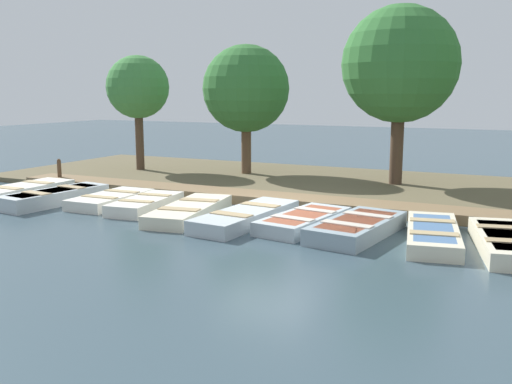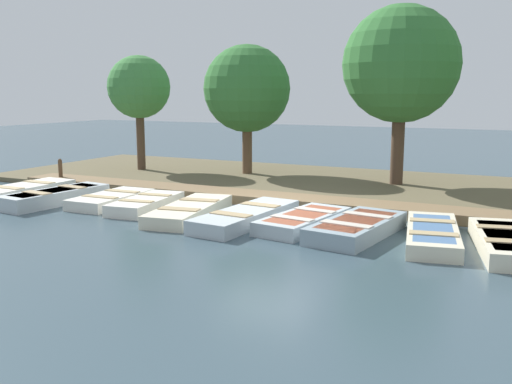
{
  "view_description": "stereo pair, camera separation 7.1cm",
  "coord_description": "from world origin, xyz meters",
  "px_view_note": "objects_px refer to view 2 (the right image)",
  "views": [
    {
      "loc": [
        13.17,
        6.03,
        3.15
      ],
      "look_at": [
        0.26,
        -0.19,
        0.65
      ],
      "focal_mm": 40.0,
      "sensor_mm": 36.0,
      "label": 1
    },
    {
      "loc": [
        13.14,
        6.09,
        3.15
      ],
      "look_at": [
        0.26,
        -0.19,
        0.65
      ],
      "focal_mm": 40.0,
      "sensor_mm": 36.0,
      "label": 2
    }
  ],
  "objects_px": {
    "rowboat_2": "(112,199)",
    "rowboat_8": "(432,234)",
    "park_tree_left": "(247,89)",
    "park_tree_far_left": "(139,88)",
    "mooring_post_near": "(60,171)",
    "rowboat_9": "(509,243)",
    "park_tree_center": "(401,65)",
    "rowboat_7": "(357,227)",
    "rowboat_6": "(304,221)",
    "rowboat_1": "(55,196)",
    "rowboat_3": "(146,203)",
    "rowboat_0": "(24,191)",
    "rowboat_4": "(190,210)",
    "rowboat_5": "(246,216)"
  },
  "relations": [
    {
      "from": "rowboat_8",
      "to": "rowboat_9",
      "type": "xyz_separation_m",
      "value": [
        0.1,
        1.51,
        0.01
      ]
    },
    {
      "from": "rowboat_5",
      "to": "mooring_post_near",
      "type": "bearing_deg",
      "value": -101.4
    },
    {
      "from": "rowboat_6",
      "to": "rowboat_1",
      "type": "bearing_deg",
      "value": -78.68
    },
    {
      "from": "rowboat_3",
      "to": "park_tree_left",
      "type": "distance_m",
      "value": 7.22
    },
    {
      "from": "rowboat_2",
      "to": "park_tree_far_left",
      "type": "relative_size",
      "value": 0.58
    },
    {
      "from": "rowboat_9",
      "to": "park_tree_left",
      "type": "xyz_separation_m",
      "value": [
        -6.71,
        -9.31,
        3.1
      ]
    },
    {
      "from": "rowboat_1",
      "to": "park_tree_left",
      "type": "height_order",
      "value": "park_tree_left"
    },
    {
      "from": "rowboat_0",
      "to": "mooring_post_near",
      "type": "relative_size",
      "value": 3.48
    },
    {
      "from": "park_tree_far_left",
      "to": "rowboat_8",
      "type": "bearing_deg",
      "value": 64.42
    },
    {
      "from": "rowboat_5",
      "to": "rowboat_6",
      "type": "height_order",
      "value": "rowboat_5"
    },
    {
      "from": "rowboat_1",
      "to": "rowboat_7",
      "type": "distance_m",
      "value": 8.84
    },
    {
      "from": "rowboat_5",
      "to": "rowboat_8",
      "type": "relative_size",
      "value": 1.06
    },
    {
      "from": "rowboat_7",
      "to": "park_tree_far_left",
      "type": "bearing_deg",
      "value": -111.64
    },
    {
      "from": "rowboat_0",
      "to": "rowboat_9",
      "type": "xyz_separation_m",
      "value": [
        0.12,
        13.62,
        -0.01
      ]
    },
    {
      "from": "park_tree_left",
      "to": "park_tree_center",
      "type": "xyz_separation_m",
      "value": [
        0.1,
        5.59,
        0.75
      ]
    },
    {
      "from": "rowboat_4",
      "to": "rowboat_5",
      "type": "distance_m",
      "value": 1.65
    },
    {
      "from": "park_tree_far_left",
      "to": "park_tree_left",
      "type": "bearing_deg",
      "value": 101.27
    },
    {
      "from": "rowboat_2",
      "to": "mooring_post_near",
      "type": "distance_m",
      "value": 4.53
    },
    {
      "from": "rowboat_2",
      "to": "rowboat_7",
      "type": "distance_m",
      "value": 7.32
    },
    {
      "from": "park_tree_center",
      "to": "rowboat_6",
      "type": "bearing_deg",
      "value": -6.51
    },
    {
      "from": "rowboat_4",
      "to": "rowboat_9",
      "type": "relative_size",
      "value": 1.05
    },
    {
      "from": "rowboat_7",
      "to": "rowboat_6",
      "type": "bearing_deg",
      "value": -90.64
    },
    {
      "from": "rowboat_7",
      "to": "park_tree_center",
      "type": "distance_m",
      "value": 7.76
    },
    {
      "from": "rowboat_0",
      "to": "rowboat_3",
      "type": "distance_m",
      "value": 4.52
    },
    {
      "from": "rowboat_3",
      "to": "rowboat_5",
      "type": "xyz_separation_m",
      "value": [
        0.3,
        3.22,
        0.01
      ]
    },
    {
      "from": "rowboat_3",
      "to": "rowboat_2",
      "type": "bearing_deg",
      "value": -103.06
    },
    {
      "from": "park_tree_far_left",
      "to": "park_tree_left",
      "type": "xyz_separation_m",
      "value": [
        -0.85,
        4.25,
        -0.05
      ]
    },
    {
      "from": "mooring_post_near",
      "to": "park_tree_far_left",
      "type": "bearing_deg",
      "value": 165.74
    },
    {
      "from": "rowboat_5",
      "to": "rowboat_6",
      "type": "bearing_deg",
      "value": 103.4
    },
    {
      "from": "rowboat_0",
      "to": "rowboat_7",
      "type": "height_order",
      "value": "rowboat_0"
    },
    {
      "from": "rowboat_2",
      "to": "park_tree_left",
      "type": "relative_size",
      "value": 0.54
    },
    {
      "from": "rowboat_4",
      "to": "rowboat_6",
      "type": "xyz_separation_m",
      "value": [
        -0.17,
        3.07,
        0.0
      ]
    },
    {
      "from": "park_tree_far_left",
      "to": "park_tree_center",
      "type": "relative_size",
      "value": 0.77
    },
    {
      "from": "rowboat_7",
      "to": "rowboat_8",
      "type": "xyz_separation_m",
      "value": [
        -0.2,
        1.6,
        -0.03
      ]
    },
    {
      "from": "rowboat_1",
      "to": "park_tree_left",
      "type": "bearing_deg",
      "value": 166.05
    },
    {
      "from": "rowboat_3",
      "to": "rowboat_1",
      "type": "bearing_deg",
      "value": -87.51
    },
    {
      "from": "rowboat_4",
      "to": "park_tree_center",
      "type": "relative_size",
      "value": 0.59
    },
    {
      "from": "mooring_post_near",
      "to": "park_tree_left",
      "type": "xyz_separation_m",
      "value": [
        -4.27,
        5.11,
        2.83
      ]
    },
    {
      "from": "mooring_post_near",
      "to": "park_tree_center",
      "type": "relative_size",
      "value": 0.15
    },
    {
      "from": "rowboat_2",
      "to": "rowboat_8",
      "type": "distance_m",
      "value": 8.91
    },
    {
      "from": "rowboat_4",
      "to": "mooring_post_near",
      "type": "xyz_separation_m",
      "value": [
        -2.51,
        -6.89,
        0.29
      ]
    },
    {
      "from": "rowboat_0",
      "to": "rowboat_5",
      "type": "height_order",
      "value": "rowboat_0"
    },
    {
      "from": "rowboat_9",
      "to": "park_tree_center",
      "type": "relative_size",
      "value": 0.56
    },
    {
      "from": "rowboat_2",
      "to": "mooring_post_near",
      "type": "height_order",
      "value": "mooring_post_near"
    },
    {
      "from": "rowboat_2",
      "to": "rowboat_6",
      "type": "relative_size",
      "value": 0.89
    },
    {
      "from": "rowboat_6",
      "to": "mooring_post_near",
      "type": "distance_m",
      "value": 10.23
    },
    {
      "from": "rowboat_0",
      "to": "rowboat_9",
      "type": "height_order",
      "value": "rowboat_0"
    },
    {
      "from": "park_tree_far_left",
      "to": "mooring_post_near",
      "type": "bearing_deg",
      "value": -14.26
    },
    {
      "from": "rowboat_3",
      "to": "park_tree_center",
      "type": "relative_size",
      "value": 0.46
    },
    {
      "from": "rowboat_6",
      "to": "rowboat_9",
      "type": "xyz_separation_m",
      "value": [
        0.11,
        4.46,
        0.01
      ]
    }
  ]
}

